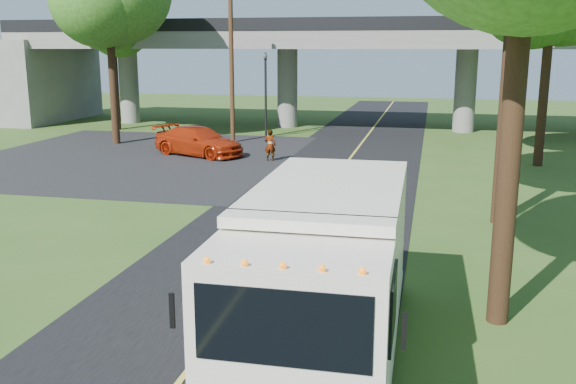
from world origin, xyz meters
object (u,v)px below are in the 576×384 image
(traffic_signal, at_px, (266,86))
(tree_left_far, at_px, (113,17))
(utility_pole, at_px, (232,64))
(pedestrian, at_px, (270,145))
(red_sedan, at_px, (199,141))
(tree_left_lot, at_px, (110,3))
(step_van, at_px, (324,268))

(traffic_signal, distance_m, tree_left_far, 11.75)
(utility_pole, bearing_deg, tree_left_far, 157.57)
(tree_left_far, relative_size, pedestrian, 6.24)
(traffic_signal, xyz_separation_m, red_sedan, (-1.84, -6.78, -2.46))
(traffic_signal, xyz_separation_m, pedestrian, (2.20, -7.61, -2.41))
(traffic_signal, height_order, tree_left_lot, tree_left_lot)
(tree_left_far, distance_m, step_van, 35.20)
(step_van, height_order, red_sedan, step_van)
(tree_left_far, height_order, step_van, tree_left_far)
(traffic_signal, relative_size, red_sedan, 1.01)
(pedestrian, bearing_deg, tree_left_far, -36.67)
(tree_left_lot, relative_size, pedestrian, 6.62)
(tree_left_lot, distance_m, tree_left_far, 6.72)
(tree_left_lot, bearing_deg, traffic_signal, 28.11)
(traffic_signal, relative_size, tree_left_lot, 0.50)
(tree_left_far, distance_m, red_sedan, 14.12)
(traffic_signal, bearing_deg, tree_left_lot, -151.89)
(tree_left_lot, bearing_deg, red_sedan, -23.72)
(traffic_signal, distance_m, red_sedan, 7.44)
(utility_pole, distance_m, tree_left_lot, 7.43)
(traffic_signal, relative_size, tree_left_far, 0.53)
(red_sedan, height_order, pedestrian, pedestrian)
(pedestrian, bearing_deg, step_van, 106.33)
(traffic_signal, bearing_deg, step_van, -73.24)
(traffic_signal, bearing_deg, tree_left_far, 170.35)
(utility_pole, height_order, red_sedan, utility_pole)
(red_sedan, bearing_deg, tree_left_lot, 87.88)
(tree_left_lot, height_order, step_van, tree_left_lot)
(tree_left_far, bearing_deg, step_van, -56.84)
(step_van, bearing_deg, tree_left_far, 122.40)
(tree_left_far, relative_size, step_van, 1.33)
(tree_left_lot, distance_m, red_sedan, 9.67)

